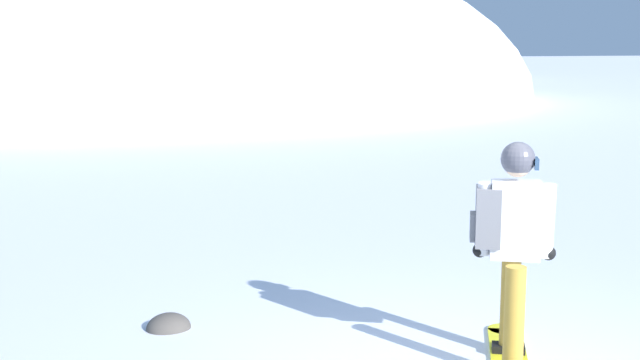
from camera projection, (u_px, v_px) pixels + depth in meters
The scene contains 4 objects.
ridge_peak_main at pixel (98, 98), 38.26m from camera, with size 40.69×36.63×15.88m.
ridge_peak_far at pixel (325, 78), 61.67m from camera, with size 22.38×20.14×12.94m.
snowboarder_main at pixel (510, 248), 6.13m from camera, with size 1.10×1.61×1.71m.
rock_dark at pixel (169, 328), 7.10m from camera, with size 0.39×0.33×0.27m.
Camera 1 is at (-3.05, -4.60, 2.41)m, focal length 46.40 mm.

